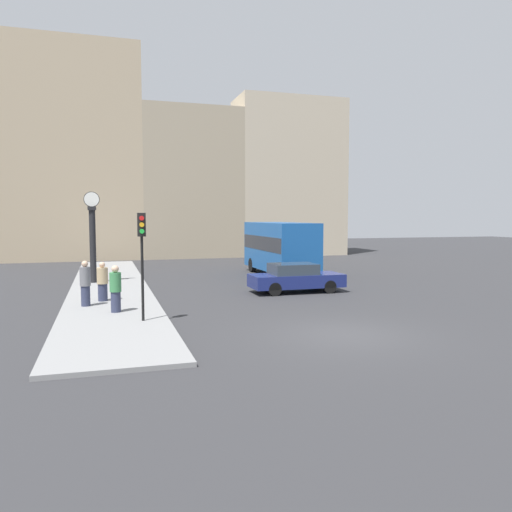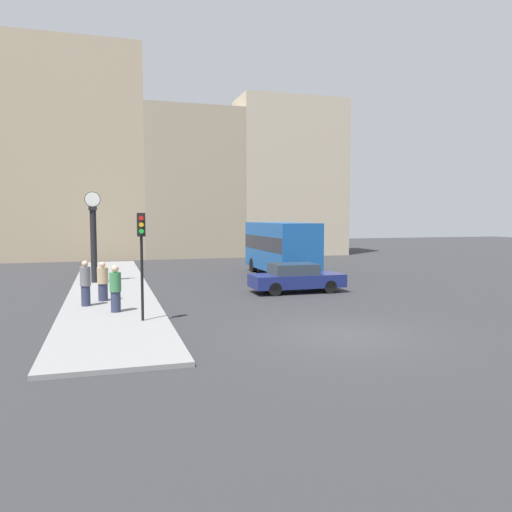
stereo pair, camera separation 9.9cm
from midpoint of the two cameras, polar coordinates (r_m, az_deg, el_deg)
ground_plane at (r=15.37m, az=10.03°, el=-8.79°), size 120.00×120.00×0.00m
sidewalk_corner at (r=25.55m, az=-16.19°, el=-3.44°), size 3.60×27.95×0.12m
building_row at (r=44.42m, az=-8.95°, el=9.75°), size 29.20×5.00×17.41m
sedan_car at (r=23.32m, az=4.71°, el=-2.50°), size 4.32×1.73×1.35m
bus_distant at (r=29.91m, az=2.92°, el=1.19°), size 2.39×7.28×3.17m
traffic_light_near at (r=16.55m, az=-12.79°, el=1.41°), size 0.26×0.24×3.52m
street_clock at (r=26.97m, az=-17.98°, el=1.93°), size 0.78×0.41×4.67m
pedestrian_green_hoodie at (r=18.45m, az=-15.62°, el=-3.65°), size 0.40×0.40×1.68m
pedestrian_grey_jacket at (r=20.04m, az=-18.78°, el=-3.00°), size 0.40×0.40×1.73m
pedestrian_tan_coat at (r=21.05m, az=-16.98°, el=-2.84°), size 0.44×0.44×1.59m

